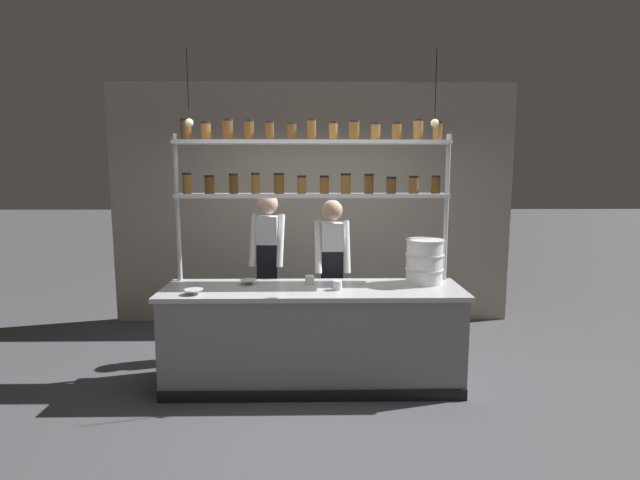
# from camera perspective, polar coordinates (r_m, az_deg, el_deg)

# --- Properties ---
(ground_plane) EXTENTS (40.00, 40.00, 0.00)m
(ground_plane) POSITION_cam_1_polar(r_m,az_deg,el_deg) (4.86, -0.82, -16.07)
(ground_plane) COLOR #4C4C51
(back_wall) EXTENTS (5.14, 0.12, 3.06)m
(back_wall) POSITION_cam_1_polar(r_m,az_deg,el_deg) (6.46, -0.89, 4.05)
(back_wall) COLOR #9E9384
(back_wall) RESTS_ON ground_plane
(prep_counter) EXTENTS (2.74, 0.76, 0.92)m
(prep_counter) POSITION_cam_1_polar(r_m,az_deg,el_deg) (4.69, -0.83, -10.95)
(prep_counter) COLOR gray
(prep_counter) RESTS_ON ground_plane
(spice_shelf_unit) EXTENTS (2.62, 0.28, 2.46)m
(spice_shelf_unit) POSITION_cam_1_polar(r_m,az_deg,el_deg) (4.76, -0.99, 7.74)
(spice_shelf_unit) COLOR #B7BABF
(spice_shelf_unit) RESTS_ON ground_plane
(chef_left) EXTENTS (0.38, 0.32, 1.74)m
(chef_left) POSITION_cam_1_polar(r_m,az_deg,el_deg) (5.35, -5.93, -2.48)
(chef_left) COLOR black
(chef_left) RESTS_ON ground_plane
(chef_center) EXTENTS (0.37, 0.30, 1.68)m
(chef_center) POSITION_cam_1_polar(r_m,az_deg,el_deg) (5.15, 1.37, -3.31)
(chef_center) COLOR black
(chef_center) RESTS_ON ground_plane
(container_stack) EXTENTS (0.36, 0.36, 0.42)m
(container_stack) POSITION_cam_1_polar(r_m,az_deg,el_deg) (4.80, 11.85, -2.39)
(container_stack) COLOR white
(container_stack) RESTS_ON prep_counter
(prep_bowl_near_left) EXTENTS (0.16, 0.16, 0.04)m
(prep_bowl_near_left) POSITION_cam_1_polar(r_m,az_deg,el_deg) (4.73, -8.17, -4.80)
(prep_bowl_near_left) COLOR #B2B7BC
(prep_bowl_near_left) RESTS_ON prep_counter
(prep_bowl_center_front) EXTENTS (0.17, 0.17, 0.05)m
(prep_bowl_center_front) POSITION_cam_1_polar(r_m,az_deg,el_deg) (4.45, -14.22, -5.77)
(prep_bowl_center_front) COLOR silver
(prep_bowl_center_front) RESTS_ON prep_counter
(serving_cup_front) EXTENTS (0.08, 0.08, 0.08)m
(serving_cup_front) POSITION_cam_1_polar(r_m,az_deg,el_deg) (4.47, 2.01, -5.20)
(serving_cup_front) COLOR silver
(serving_cup_front) RESTS_ON prep_counter
(serving_cup_by_board) EXTENTS (0.08, 0.08, 0.08)m
(serving_cup_by_board) POSITION_cam_1_polar(r_m,az_deg,el_deg) (4.68, -1.18, -4.59)
(serving_cup_by_board) COLOR silver
(serving_cup_by_board) RESTS_ON prep_counter
(pendant_light_row) EXTENTS (2.20, 0.07, 0.66)m
(pendant_light_row) POSITION_cam_1_polar(r_m,az_deg,el_deg) (4.45, -0.87, 13.65)
(pendant_light_row) COLOR black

